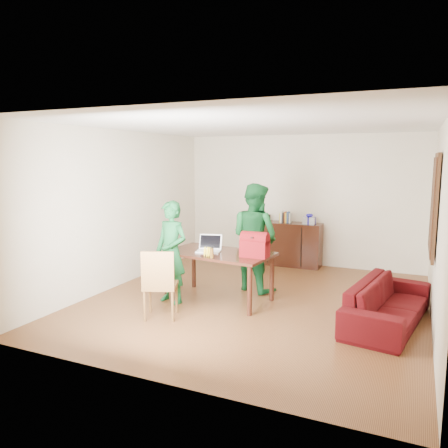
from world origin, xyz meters
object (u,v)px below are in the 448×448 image
at_px(laptop, 208,249).
at_px(red_bag, 255,247).
at_px(table, 219,258).
at_px(chair, 161,298).
at_px(sofa, 388,303).
at_px(person_far, 255,237).
at_px(person_near, 171,252).
at_px(bottle, 212,252).

xyz_separation_m(laptop, red_bag, (0.78, -0.04, 0.10)).
bearing_deg(table, chair, -105.47).
distance_m(chair, laptop, 1.15).
relative_size(laptop, sofa, 0.21).
bearing_deg(chair, person_far, 45.72).
relative_size(table, laptop, 4.23).
xyz_separation_m(person_near, sofa, (3.13, 0.39, -0.50)).
height_order(chair, laptop, laptop).
xyz_separation_m(person_near, laptop, (0.47, 0.34, 0.02)).
bearing_deg(laptop, person_far, 46.06).
distance_m(laptop, sofa, 2.71).
xyz_separation_m(table, person_far, (0.32, 0.76, 0.23)).
distance_m(bottle, red_bag, 0.64).
bearing_deg(table, bottle, -73.46).
bearing_deg(person_near, chair, -60.76).
relative_size(person_far, sofa, 0.92).
bearing_deg(table, red_bag, -1.23).
bearing_deg(sofa, red_bag, 102.28).
relative_size(red_bag, sofa, 0.21).
distance_m(person_near, red_bag, 1.29).
bearing_deg(bottle, red_bag, 29.70).
bearing_deg(person_far, table, 89.38).
bearing_deg(person_near, person_far, 62.13).
bearing_deg(sofa, laptop, 100.63).
relative_size(chair, sofa, 0.50).
xyz_separation_m(person_far, bottle, (-0.25, -1.16, -0.05)).
bearing_deg(person_far, person_near, 72.57).
bearing_deg(chair, laptop, 53.33).
height_order(red_bag, sofa, red_bag).
distance_m(person_near, sofa, 3.19).
bearing_deg(person_near, sofa, 18.75).
xyz_separation_m(chair, sofa, (2.92, 1.04, 0.00)).
height_order(person_near, person_far, person_far).
xyz_separation_m(red_bag, sofa, (1.88, 0.09, -0.63)).
distance_m(chair, person_near, 0.85).
height_order(laptop, red_bag, red_bag).
bearing_deg(table, person_near, -141.87).
xyz_separation_m(person_far, sofa, (2.18, -0.75, -0.62)).
relative_size(table, chair, 1.76).
height_order(table, chair, chair).
bearing_deg(red_bag, table, 173.02).
bearing_deg(chair, table, 46.03).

